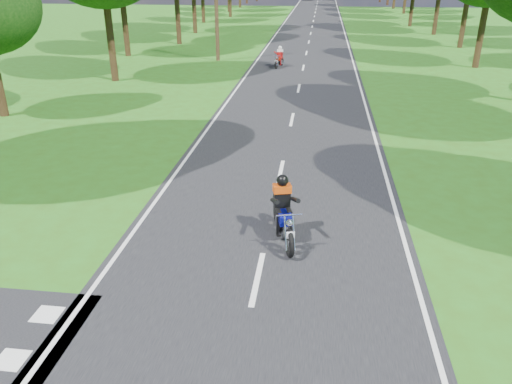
# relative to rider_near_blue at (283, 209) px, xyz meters

# --- Properties ---
(ground) EXTENTS (160.00, 160.00, 0.00)m
(ground) POSITION_rel_rider_near_blue_xyz_m (-0.40, -3.74, -0.81)
(ground) COLOR #2B5413
(ground) RESTS_ON ground
(main_road) EXTENTS (7.00, 140.00, 0.02)m
(main_road) POSITION_rel_rider_near_blue_xyz_m (-0.40, 46.26, -0.80)
(main_road) COLOR black
(main_road) RESTS_ON ground
(road_markings) EXTENTS (7.40, 140.00, 0.01)m
(road_markings) POSITION_rel_rider_near_blue_xyz_m (-0.54, 44.39, -0.79)
(road_markings) COLOR silver
(road_markings) RESTS_ON main_road
(rider_near_blue) EXTENTS (1.11, 2.00, 1.59)m
(rider_near_blue) POSITION_rel_rider_near_blue_xyz_m (0.00, 0.00, 0.00)
(rider_near_blue) COLOR #0D118F
(rider_near_blue) RESTS_ON main_road
(rider_far_red) EXTENTS (0.82, 1.66, 1.32)m
(rider_far_red) POSITION_rel_rider_near_blue_xyz_m (-1.97, 22.28, -0.13)
(rider_far_red) COLOR #A4220C
(rider_far_red) RESTS_ON main_road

